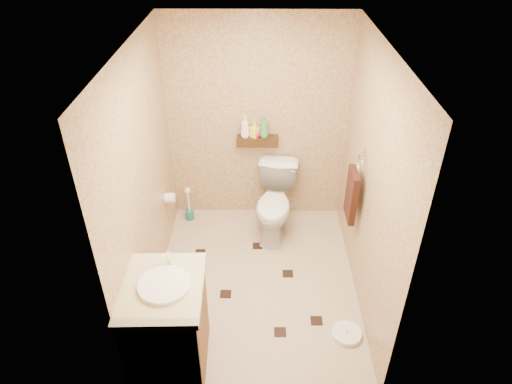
{
  "coord_description": "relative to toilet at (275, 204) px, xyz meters",
  "views": [
    {
      "loc": [
        0.03,
        -3.36,
        3.38
      ],
      "look_at": [
        -0.01,
        0.25,
        0.95
      ],
      "focal_mm": 32.0,
      "sensor_mm": 36.0,
      "label": 1
    }
  ],
  "objects": [
    {
      "name": "towel_ring",
      "position": [
        0.71,
        -0.58,
        0.54
      ],
      "size": [
        0.12,
        0.3,
        0.76
      ],
      "color": "silver",
      "rests_on": "wall_right"
    },
    {
      "name": "wall_shelf",
      "position": [
        -0.2,
        0.34,
        0.62
      ],
      "size": [
        0.46,
        0.14,
        0.1
      ],
      "primitive_type": "cube",
      "color": "#3C2710",
      "rests_on": "wall_back"
    },
    {
      "name": "bottle_b",
      "position": [
        -0.23,
        0.34,
        0.76
      ],
      "size": [
        0.12,
        0.12,
        0.18
      ],
      "primitive_type": "imported",
      "rotation": [
        0.0,
        0.0,
        5.53
      ],
      "color": "yellow",
      "rests_on": "wall_shelf"
    },
    {
      "name": "wall_back",
      "position": [
        -0.2,
        0.42,
        0.8
      ],
      "size": [
        2.0,
        0.04,
        2.4
      ],
      "primitive_type": "cube",
      "color": "tan",
      "rests_on": "ground"
    },
    {
      "name": "wall_front",
      "position": [
        -0.2,
        -2.08,
        0.8
      ],
      "size": [
        2.0,
        0.04,
        2.4
      ],
      "primitive_type": "cube",
      "color": "tan",
      "rests_on": "ground"
    },
    {
      "name": "ground",
      "position": [
        -0.2,
        -0.83,
        -0.4
      ],
      "size": [
        2.5,
        2.5,
        0.0
      ],
      "primitive_type": "plane",
      "color": "tan",
      "rests_on": "ground"
    },
    {
      "name": "bottle_d",
      "position": [
        -0.13,
        0.34,
        0.79
      ],
      "size": [
        0.13,
        0.13,
        0.24
      ],
      "primitive_type": "imported",
      "rotation": [
        0.0,
        0.0,
        3.71
      ],
      "color": "green",
      "rests_on": "wall_shelf"
    },
    {
      "name": "toilet_brush",
      "position": [
        -1.02,
        0.24,
        -0.24
      ],
      "size": [
        0.1,
        0.1,
        0.45
      ],
      "color": "#1A6963",
      "rests_on": "ground"
    },
    {
      "name": "bottle_a",
      "position": [
        -0.34,
        0.34,
        0.79
      ],
      "size": [
        0.14,
        0.14,
        0.25
      ],
      "primitive_type": "imported",
      "rotation": [
        0.0,
        0.0,
        0.67
      ],
      "color": "white",
      "rests_on": "wall_shelf"
    },
    {
      "name": "wall_right",
      "position": [
        0.8,
        -0.83,
        0.8
      ],
      "size": [
        0.04,
        2.5,
        2.4
      ],
      "primitive_type": "cube",
      "color": "tan",
      "rests_on": "ground"
    },
    {
      "name": "toilet_paper",
      "position": [
        -1.14,
        -0.18,
        0.2
      ],
      "size": [
        0.12,
        0.11,
        0.12
      ],
      "color": "white",
      "rests_on": "wall_left"
    },
    {
      "name": "toilet",
      "position": [
        0.0,
        0.0,
        0.0
      ],
      "size": [
        0.55,
        0.84,
        0.8
      ],
      "primitive_type": "imported",
      "rotation": [
        0.0,
        0.0,
        -0.13
      ],
      "color": "white",
      "rests_on": "ground"
    },
    {
      "name": "floor_accents",
      "position": [
        -0.17,
        -0.86,
        -0.4
      ],
      "size": [
        1.3,
        1.31,
        0.01
      ],
      "color": "black",
      "rests_on": "ground"
    },
    {
      "name": "wall_left",
      "position": [
        -1.2,
        -0.83,
        0.8
      ],
      "size": [
        0.04,
        2.5,
        2.4
      ],
      "primitive_type": "cube",
      "color": "tan",
      "rests_on": "ground"
    },
    {
      "name": "ceiling",
      "position": [
        -0.2,
        -0.83,
        2.0
      ],
      "size": [
        2.0,
        2.5,
        0.02
      ],
      "primitive_type": "cube",
      "color": "silver",
      "rests_on": "wall_back"
    },
    {
      "name": "vanity",
      "position": [
        -0.9,
        -1.78,
        0.07
      ],
      "size": [
        0.63,
        0.76,
        1.05
      ],
      "rotation": [
        0.0,
        0.0,
        0.03
      ],
      "color": "brown",
      "rests_on": "ground"
    },
    {
      "name": "bottle_c",
      "position": [
        -0.21,
        0.34,
        0.74
      ],
      "size": [
        0.13,
        0.13,
        0.13
      ],
      "primitive_type": "imported",
      "rotation": [
        0.0,
        0.0,
        0.41
      ],
      "color": "red",
      "rests_on": "wall_shelf"
    },
    {
      "name": "bathroom_scale",
      "position": [
        0.62,
        -1.49,
        -0.38
      ],
      "size": [
        0.33,
        0.33,
        0.05
      ],
      "rotation": [
        0.0,
        0.0,
        0.29
      ],
      "color": "white",
      "rests_on": "ground"
    }
  ]
}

